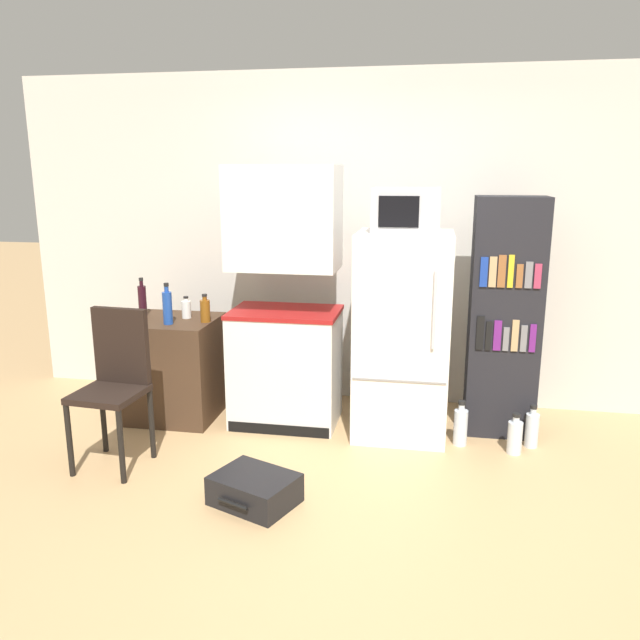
{
  "coord_description": "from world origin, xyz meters",
  "views": [
    {
      "loc": [
        0.42,
        -3.04,
        1.88
      ],
      "look_at": [
        -0.28,
        0.85,
        0.93
      ],
      "focal_mm": 35.0,
      "sensor_mm": 36.0,
      "label": 1
    }
  ],
  "objects": [
    {
      "name": "microwave",
      "position": [
        0.24,
        1.29,
        1.61
      ],
      "size": [
        0.45,
        0.36,
        0.3
      ],
      "color": "#B7B7BC",
      "rests_on": "refrigerator"
    },
    {
      "name": "ground_plane",
      "position": [
        0.0,
        0.0,
        0.0
      ],
      "size": [
        24.0,
        24.0,
        0.0
      ],
      "primitive_type": "plane",
      "color": "tan"
    },
    {
      "name": "water_bottle_middle",
      "position": [
        1.03,
        1.05,
        0.12
      ],
      "size": [
        0.1,
        0.1,
        0.29
      ],
      "color": "silver",
      "rests_on": "ground_plane"
    },
    {
      "name": "bottle_wine_dark",
      "position": [
        -1.78,
        1.38,
        0.9
      ],
      "size": [
        0.06,
        0.06,
        0.3
      ],
      "color": "black",
      "rests_on": "side_table"
    },
    {
      "name": "refrigerator",
      "position": [
        0.24,
        1.29,
        0.73
      ],
      "size": [
        0.66,
        0.65,
        1.46
      ],
      "color": "white",
      "rests_on": "ground_plane"
    },
    {
      "name": "kitchen_hutch",
      "position": [
        -0.63,
        1.33,
        0.9
      ],
      "size": [
        0.8,
        0.55,
        1.91
      ],
      "color": "silver",
      "rests_on": "ground_plane"
    },
    {
      "name": "wall_back",
      "position": [
        0.2,
        2.0,
        1.32
      ],
      "size": [
        6.4,
        0.1,
        2.64
      ],
      "color": "beige",
      "rests_on": "ground_plane"
    },
    {
      "name": "side_table",
      "position": [
        -1.51,
        1.29,
        0.39
      ],
      "size": [
        0.68,
        0.62,
        0.78
      ],
      "color": "#422D1E",
      "rests_on": "ground_plane"
    },
    {
      "name": "bowl",
      "position": [
        -1.75,
        1.12,
        0.8
      ],
      "size": [
        0.17,
        0.17,
        0.05
      ],
      "color": "silver",
      "rests_on": "side_table"
    },
    {
      "name": "bottle_amber_beer",
      "position": [
        -1.22,
        1.26,
        0.86
      ],
      "size": [
        0.07,
        0.07,
        0.21
      ],
      "color": "brown",
      "rests_on": "side_table"
    },
    {
      "name": "bottle_milk_white",
      "position": [
        -1.41,
        1.35,
        0.85
      ],
      "size": [
        0.07,
        0.07,
        0.17
      ],
      "color": "white",
      "rests_on": "side_table"
    },
    {
      "name": "suitcase_large_flat",
      "position": [
        -0.53,
        0.11,
        0.09
      ],
      "size": [
        0.55,
        0.5,
        0.17
      ],
      "rotation": [
        0.0,
        0.0,
        -0.39
      ],
      "color": "black",
      "rests_on": "ground_plane"
    },
    {
      "name": "water_bottle_back",
      "position": [
        0.67,
        1.13,
        0.14
      ],
      "size": [
        0.1,
        0.1,
        0.33
      ],
      "color": "silver",
      "rests_on": "ground_plane"
    },
    {
      "name": "bookshelf",
      "position": [
        0.95,
        1.43,
        0.85
      ],
      "size": [
        0.49,
        0.35,
        1.71
      ],
      "color": "black",
      "rests_on": "ground_plane"
    },
    {
      "name": "bottle_blue_soda",
      "position": [
        -1.47,
        1.14,
        0.9
      ],
      "size": [
        0.07,
        0.07,
        0.31
      ],
      "color": "#1E47A3",
      "rests_on": "side_table"
    },
    {
      "name": "chair",
      "position": [
        -1.55,
        0.49,
        0.6
      ],
      "size": [
        0.43,
        0.44,
        1.02
      ],
      "rotation": [
        0.0,
        0.0,
        -0.08
      ],
      "color": "black",
      "rests_on": "ground_plane"
    },
    {
      "name": "water_bottle_front",
      "position": [
        1.16,
        1.18,
        0.13
      ],
      "size": [
        0.09,
        0.09,
        0.31
      ],
      "color": "silver",
      "rests_on": "ground_plane"
    }
  ]
}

